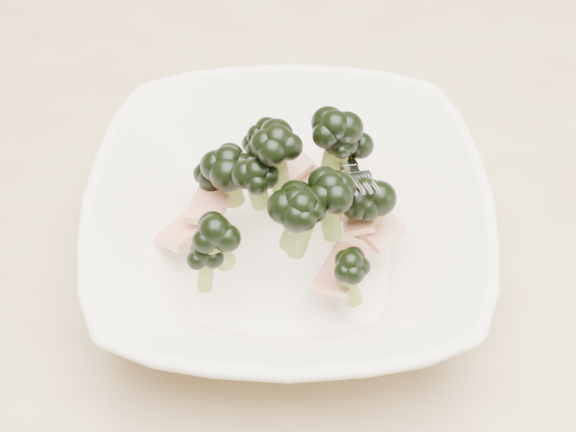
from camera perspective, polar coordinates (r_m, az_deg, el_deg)
name	(u,v)px	position (r m, az deg, el deg)	size (l,w,h in m)	color
dining_table	(360,296)	(0.76, 5.11, -5.72)	(1.20, 0.80, 0.75)	tan
broccoli_dish	(289,221)	(0.62, 0.05, -0.38)	(0.33, 0.33, 0.14)	silver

